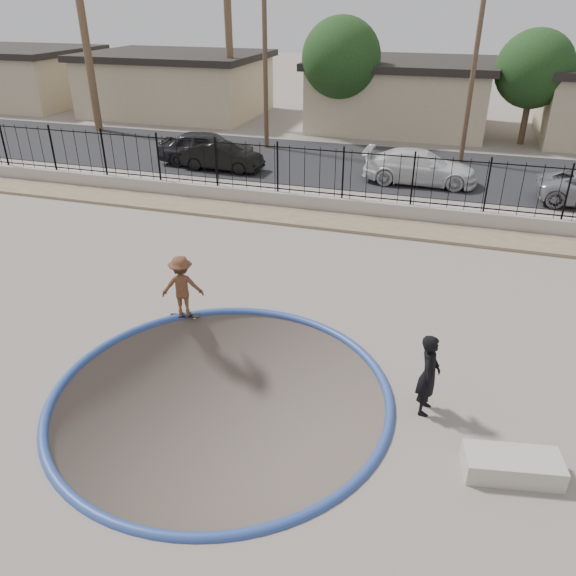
# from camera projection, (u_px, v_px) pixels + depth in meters

# --- Properties ---
(ground) EXTENTS (120.00, 120.00, 2.20)m
(ground) POSITION_uv_depth(u_px,v_px,m) (349.00, 225.00, 22.98)
(ground) COLOR slate
(ground) RESTS_ON ground
(bowl_pit) EXTENTS (6.84, 6.84, 1.80)m
(bowl_pit) POSITION_uv_depth(u_px,v_px,m) (221.00, 395.00, 11.48)
(bowl_pit) COLOR #4F443C
(bowl_pit) RESTS_ON ground
(coping_ring) EXTENTS (7.04, 7.04, 0.20)m
(coping_ring) POSITION_uv_depth(u_px,v_px,m) (221.00, 395.00, 11.48)
(coping_ring) COLOR #2C458F
(coping_ring) RESTS_ON ground
(rock_strip) EXTENTS (42.00, 1.60, 0.11)m
(rock_strip) POSITION_uv_depth(u_px,v_px,m) (335.00, 222.00, 20.08)
(rock_strip) COLOR #9C8666
(rock_strip) RESTS_ON ground
(retaining_wall) EXTENTS (42.00, 0.45, 0.60)m
(retaining_wall) POSITION_uv_depth(u_px,v_px,m) (342.00, 205.00, 20.89)
(retaining_wall) COLOR #9F988C
(retaining_wall) RESTS_ON ground
(fence) EXTENTS (40.00, 0.04, 1.80)m
(fence) POSITION_uv_depth(u_px,v_px,m) (343.00, 174.00, 20.34)
(fence) COLOR black
(fence) RESTS_ON retaining_wall
(street) EXTENTS (90.00, 8.00, 0.04)m
(street) POSITION_uv_depth(u_px,v_px,m) (372.00, 166.00, 26.69)
(street) COLOR black
(street) RESTS_ON ground
(house_west_far) EXTENTS (10.60, 8.60, 3.90)m
(house_west_far) POSITION_uv_depth(u_px,v_px,m) (17.00, 76.00, 41.19)
(house_west_far) COLOR tan
(house_west_far) RESTS_ON ground
(house_west) EXTENTS (11.60, 8.60, 3.90)m
(house_west) POSITION_uv_depth(u_px,v_px,m) (177.00, 83.00, 37.77)
(house_west) COLOR tan
(house_west) RESTS_ON ground
(house_center) EXTENTS (10.60, 8.60, 3.90)m
(house_center) POSITION_uv_depth(u_px,v_px,m) (401.00, 93.00, 33.81)
(house_center) COLOR tan
(house_center) RESTS_ON ground
(palm_mid) EXTENTS (2.30, 2.30, 9.30)m
(palm_mid) POSITION_uv_depth(u_px,v_px,m) (227.00, 6.00, 32.14)
(palm_mid) COLOR brown
(palm_mid) RESTS_ON ground
(utility_pole_left) EXTENTS (1.70, 0.24, 9.00)m
(utility_pole_left) POSITION_uv_depth(u_px,v_px,m) (265.00, 53.00, 27.79)
(utility_pole_left) COLOR #473323
(utility_pole_left) RESTS_ON ground
(utility_pole_mid) EXTENTS (1.70, 0.24, 9.50)m
(utility_pole_mid) POSITION_uv_depth(u_px,v_px,m) (476.00, 53.00, 25.03)
(utility_pole_mid) COLOR #473323
(utility_pole_mid) RESTS_ON ground
(street_tree_left) EXTENTS (4.32, 4.32, 6.36)m
(street_tree_left) POSITION_uv_depth(u_px,v_px,m) (341.00, 58.00, 30.62)
(street_tree_left) COLOR #473323
(street_tree_left) RESTS_ON ground
(street_tree_mid) EXTENTS (3.96, 3.96, 5.83)m
(street_tree_mid) POSITION_uv_depth(u_px,v_px,m) (534.00, 69.00, 28.99)
(street_tree_mid) COLOR #473323
(street_tree_mid) RESTS_ON ground
(skater) EXTENTS (1.17, 0.92, 1.59)m
(skater) POSITION_uv_depth(u_px,v_px,m) (182.00, 290.00, 13.87)
(skater) COLOR brown
(skater) RESTS_ON ground
(skateboard) EXTENTS (0.77, 0.39, 0.06)m
(skateboard) POSITION_uv_depth(u_px,v_px,m) (185.00, 316.00, 14.21)
(skateboard) COLOR black
(skateboard) RESTS_ON ground
(videographer) EXTENTS (0.44, 0.64, 1.71)m
(videographer) POSITION_uv_depth(u_px,v_px,m) (429.00, 375.00, 10.68)
(videographer) COLOR black
(videographer) RESTS_ON ground
(concrete_ledge) EXTENTS (1.70, 0.98, 0.40)m
(concrete_ledge) POSITION_uv_depth(u_px,v_px,m) (512.00, 465.00, 9.50)
(concrete_ledge) COLOR #B3AD9F
(concrete_ledge) RESTS_ON ground
(car_a) EXTENTS (4.71, 2.28, 1.55)m
(car_a) POSITION_uv_depth(u_px,v_px,m) (207.00, 148.00, 26.63)
(car_a) COLOR black
(car_a) RESTS_ON street
(car_b) EXTENTS (3.79, 1.41, 1.24)m
(car_b) POSITION_uv_depth(u_px,v_px,m) (222.00, 156.00, 25.81)
(car_b) COLOR black
(car_b) RESTS_ON street
(car_c) EXTENTS (4.82, 2.00, 1.39)m
(car_c) POSITION_uv_depth(u_px,v_px,m) (420.00, 167.00, 23.95)
(car_c) COLOR white
(car_c) RESTS_ON street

